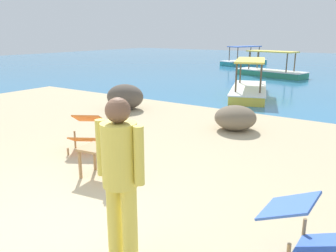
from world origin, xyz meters
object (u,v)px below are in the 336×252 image
object	(u,v)px
bottle	(108,143)
boat_yellow	(249,89)
boat_teal	(244,61)
low_bench_table	(105,153)
deck_chair_far	(87,130)
person_standing	(120,172)
deck_chair_near	(304,228)
boat_green	(271,71)

from	to	relation	value
bottle	boat_yellow	xyz separation A→B (m)	(-0.96, 8.07, -0.34)
boat_teal	boat_yellow	bearing A→B (deg)	43.29
low_bench_table	deck_chair_far	distance (m)	1.45
low_bench_table	person_standing	size ratio (longest dim) A/B	0.50
deck_chair_near	deck_chair_far	bearing A→B (deg)	165.56
person_standing	boat_teal	distance (m)	22.39
boat_green	deck_chair_near	bearing A→B (deg)	122.94
person_standing	boat_yellow	distance (m)	9.73
deck_chair_near	boat_yellow	distance (m)	9.28
deck_chair_far	boat_green	xyz separation A→B (m)	(-0.84, 13.39, -0.13)
boat_yellow	boat_teal	distance (m)	12.74
bottle	boat_green	distance (m)	14.39
boat_teal	deck_chair_near	bearing A→B (deg)	43.93
deck_chair_far	deck_chair_near	bearing A→B (deg)	43.26
boat_yellow	deck_chair_far	bearing A→B (deg)	158.04
low_bench_table	boat_teal	xyz separation A→B (m)	(-5.78, 19.76, -0.14)
low_bench_table	deck_chair_far	size ratio (longest dim) A/B	0.88
boat_teal	boat_green	bearing A→B (deg)	54.05
deck_chair_far	person_standing	world-z (taller)	person_standing
boat_green	bottle	bearing A→B (deg)	112.60
boat_yellow	deck_chair_near	bearing A→B (deg)	-174.63
boat_yellow	boat_teal	bearing A→B (deg)	3.83
low_bench_table	boat_teal	size ratio (longest dim) A/B	0.21
bottle	boat_yellow	world-z (taller)	boat_yellow
bottle	deck_chair_near	world-z (taller)	bottle
deck_chair_far	person_standing	bearing A→B (deg)	21.63
bottle	boat_teal	distance (m)	20.67
bottle	person_standing	world-z (taller)	person_standing
low_bench_table	boat_yellow	xyz separation A→B (m)	(-0.84, 8.02, -0.14)
low_bench_table	deck_chair_near	xyz separation A→B (m)	(2.98, -0.44, -0.01)
bottle	boat_green	world-z (taller)	boat_green
deck_chair_far	person_standing	size ratio (longest dim) A/B	0.57
person_standing	boat_green	world-z (taller)	person_standing
person_standing	boat_yellow	size ratio (longest dim) A/B	0.42
bottle	boat_teal	bearing A→B (deg)	106.56
deck_chair_far	boat_yellow	world-z (taller)	boat_yellow
person_standing	boat_yellow	bearing A→B (deg)	10.87
low_bench_table	deck_chair_far	world-z (taller)	deck_chair_far
deck_chair_near	boat_green	size ratio (longest dim) A/B	0.20
boat_yellow	low_bench_table	bearing A→B (deg)	167.04
low_bench_table	boat_yellow	world-z (taller)	boat_yellow
deck_chair_near	person_standing	bearing A→B (deg)	-144.35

